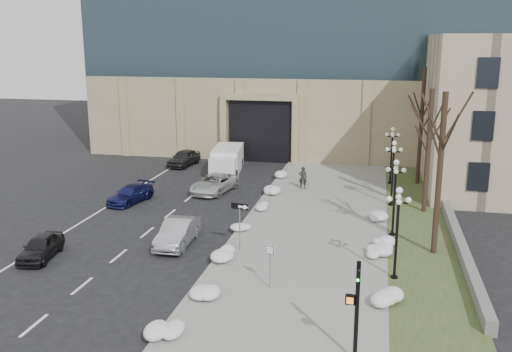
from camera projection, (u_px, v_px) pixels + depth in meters
The scene contains 33 objects.
ground at pixel (197, 319), 24.36m from camera, with size 160.00×160.00×0.00m, color black.
sidewalk at pixel (316, 223), 36.92m from camera, with size 9.00×40.00×0.12m, color gray.
curb at pixel (248, 218), 37.85m from camera, with size 0.30×40.00×0.14m, color gray.
grass_strip at pixel (420, 230), 35.58m from camera, with size 4.00×40.00×0.10m, color #354522.
stone_wall at pixel (450, 218), 37.00m from camera, with size 0.50×30.00×0.70m, color slate.
car_a at pixel (41, 247), 30.99m from camera, with size 1.51×3.76×1.28m, color black.
car_b at pixel (178, 233), 32.98m from camera, with size 1.57×4.50×1.48m, color #A0A2A8.
car_c at pixel (130, 194), 41.57m from camera, with size 1.73×4.26×1.24m, color #171A53.
car_d at pixel (214, 184), 44.31m from camera, with size 2.30×5.00×1.39m, color silver.
car_e at pixel (184, 158), 53.60m from camera, with size 1.78×4.41×1.50m, color #2B2C30.
pedestrian at pixel (303, 178), 44.92m from camera, with size 0.65×0.42×1.77m, color black.
box_truck at pixel (227, 161), 51.05m from camera, with size 3.17×6.97×2.13m.
one_way_sign at pixel (242, 213), 31.34m from camera, with size 1.06×0.40×2.85m.
keep_sign at pixel (270, 257), 26.79m from camera, with size 0.48×0.18×2.27m.
traffic_signal at pixel (356, 313), 20.65m from camera, with size 0.68×0.91×3.99m.
snow_clump_a at pixel (162, 335), 22.48m from camera, with size 1.10×1.60×0.36m, color white.
snow_clump_b at pixel (203, 292), 26.27m from camera, with size 1.10×1.60×0.36m, color white.
snow_clump_c at pixel (223, 256), 30.67m from camera, with size 1.10×1.60×0.36m, color white.
snow_clump_d at pixel (241, 228), 35.07m from camera, with size 1.10×1.60×0.36m, color white.
snow_clump_e at pixel (260, 207), 39.54m from camera, with size 1.10×1.60×0.36m, color white.
snow_clump_f at pixel (272, 191), 43.68m from camera, with size 1.10×1.60×0.36m, color white.
snow_clump_g at pixel (280, 177), 48.14m from camera, with size 1.10×1.60×0.36m, color white.
snow_clump_h at pixel (385, 299), 25.54m from camera, with size 1.10×1.60×0.36m, color white.
snow_clump_i at pixel (377, 253), 31.11m from camera, with size 1.10×1.60×0.36m, color white.
snow_clump_j at pixel (377, 220), 36.79m from camera, with size 1.10×1.60×0.36m, color white.
snow_clump_k at pixel (382, 246), 32.09m from camera, with size 1.10×1.60×0.36m, color white.
lamppost_a at pixel (398, 221), 27.63m from camera, with size 1.18×1.18×4.76m.
lamppost_b at pixel (395, 187), 33.80m from camera, with size 1.18×1.18×4.76m.
lamppost_c at pixel (393, 164), 39.97m from camera, with size 1.18×1.18×4.76m.
lamppost_d at pixel (392, 148), 46.15m from camera, with size 1.18×1.18×4.76m.
tree_near at pixel (441, 151), 30.32m from camera, with size 3.20×3.20×9.00m.
tree_mid at pixel (429, 134), 38.00m from camera, with size 3.20×3.20×8.50m.
tree_far at pixel (422, 110), 45.44m from camera, with size 3.20×3.20×9.50m.
Camera 1 is at (7.19, -21.20, 11.67)m, focal length 40.00 mm.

